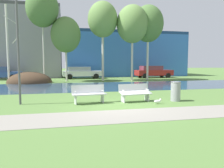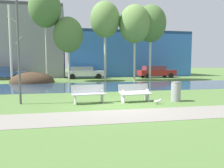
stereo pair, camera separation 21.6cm
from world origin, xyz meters
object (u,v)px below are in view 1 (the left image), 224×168
Objects in this scene: parked_hatch_third_red at (153,71)px; parked_sedan_second_white at (81,72)px; streetlamp at (17,19)px; bench_left at (89,94)px; bench_right at (135,92)px; seagull at (158,101)px; trash_bin at (176,91)px.

parked_sedan_second_white is at bearing 178.22° from parked_hatch_third_red.
bench_left is at bearing -7.50° from streetlamp.
streetlamp is at bearing 175.64° from bench_right.
parked_hatch_third_red reaches higher than bench_left.
bench_left is 3.27m from seagull.
bench_left is 4.09× the size of seagull.
bench_left is 0.34× the size of parked_hatch_third_red.
streetlamp is at bearing 174.52° from trash_bin.
seagull is at bearing -155.84° from trash_bin.
bench_left is at bearing -93.26° from parked_sedan_second_white.
trash_bin is 0.17× the size of streetlamp.
seagull is (3.14, -0.84, -0.34)m from bench_left.
parked_hatch_third_red reaches higher than bench_right.
trash_bin is 2.42× the size of seagull.
parked_sedan_second_white is (-2.19, 17.55, 0.64)m from seagull.
bench_left is 0.35× the size of parked_sedan_second_white.
trash_bin is 17.73m from parked_hatch_third_red.
parked_sedan_second_white is at bearing 75.87° from streetlamp.
parked_hatch_third_red reaches higher than trash_bin.
bench_left is at bearing -121.93° from parked_hatch_third_red.
parked_hatch_third_red is (13.38, 16.00, -3.07)m from streetlamp.
streetlamp reaches higher than parked_hatch_third_red.
parked_hatch_third_red is (7.94, 16.42, 0.34)m from bench_right.
trash_bin is at bearing -109.40° from parked_hatch_third_red.
streetlamp is (-6.29, 1.26, 3.76)m from seagull.
streetlamp reaches higher than trash_bin.
bench_right is at bearing -115.80° from parked_hatch_third_red.
parked_sedan_second_white reaches higher than seagull.
bench_right is 6.44m from streetlamp.
bench_left is 4.66m from streetlamp.
bench_left is 1.00× the size of bench_right.
bench_right is 16.76m from parked_sedan_second_white.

